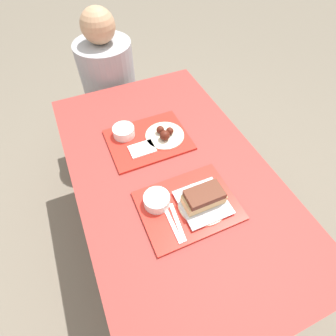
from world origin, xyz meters
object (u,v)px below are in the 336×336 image
object	(u,v)px
wings_plate_far	(165,134)
person_seated_across	(107,72)
brisket_sandwich_plate	(203,200)
bowl_coleslaw_near	(157,200)
bowl_coleslaw_far	(124,131)
tray_near	(188,206)
tray_far	(148,140)

from	to	relation	value
wings_plate_far	person_seated_across	bearing A→B (deg)	97.61
brisket_sandwich_plate	person_seated_across	distance (m)	1.18
bowl_coleslaw_near	bowl_coleslaw_far	xyz separation A→B (m)	(-0.00, 0.44, 0.00)
brisket_sandwich_plate	bowl_coleslaw_far	world-z (taller)	brisket_sandwich_plate
tray_near	brisket_sandwich_plate	xyz separation A→B (m)	(0.06, -0.02, 0.04)
tray_near	person_seated_across	size ratio (longest dim) A/B	0.58
brisket_sandwich_plate	tray_far	bearing A→B (deg)	99.39
tray_far	brisket_sandwich_plate	size ratio (longest dim) A/B	1.92
tray_far	person_seated_across	bearing A→B (deg)	91.42
tray_far	wings_plate_far	world-z (taller)	wings_plate_far
tray_near	tray_far	xyz separation A→B (m)	(-0.02, 0.42, 0.00)
wings_plate_far	tray_far	bearing A→B (deg)	167.45
tray_near	bowl_coleslaw_far	xyz separation A→B (m)	(-0.12, 0.49, 0.03)
tray_far	bowl_coleslaw_near	world-z (taller)	bowl_coleslaw_near
tray_far	wings_plate_far	bearing A→B (deg)	-12.55
tray_near	tray_far	distance (m)	0.42
bowl_coleslaw_near	bowl_coleslaw_far	bearing A→B (deg)	90.31
bowl_coleslaw_far	tray_far	bearing A→B (deg)	-36.15
tray_near	tray_far	size ratio (longest dim) A/B	1.00
tray_far	bowl_coleslaw_far	world-z (taller)	bowl_coleslaw_far
brisket_sandwich_plate	person_seated_across	xyz separation A→B (m)	(-0.09, 1.17, -0.07)
bowl_coleslaw_near	bowl_coleslaw_far	size ratio (longest dim) A/B	1.00
bowl_coleslaw_far	person_seated_across	xyz separation A→B (m)	(0.08, 0.66, -0.07)
brisket_sandwich_plate	wings_plate_far	distance (m)	0.42
tray_near	wings_plate_far	bearing A→B (deg)	80.63
brisket_sandwich_plate	bowl_coleslaw_near	bearing A→B (deg)	155.79
tray_near	brisket_sandwich_plate	world-z (taller)	brisket_sandwich_plate
bowl_coleslaw_near	bowl_coleslaw_far	distance (m)	0.44
bowl_coleslaw_near	tray_near	bearing A→B (deg)	-26.55
tray_near	wings_plate_far	xyz separation A→B (m)	(0.07, 0.40, 0.02)
bowl_coleslaw_near	person_seated_across	size ratio (longest dim) A/B	0.16
bowl_coleslaw_far	bowl_coleslaw_near	bearing A→B (deg)	-89.69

